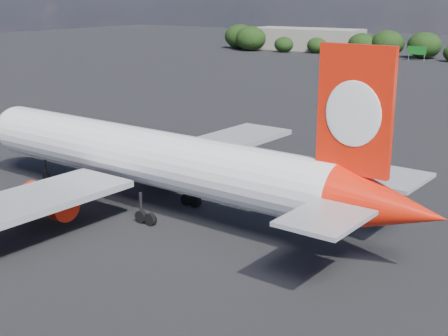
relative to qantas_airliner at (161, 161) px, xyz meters
The scene contains 4 objects.
ground 41.65m from the qantas_airliner, 95.87° to the left, with size 500.00×500.00×0.00m, color black.
qantas_airliner is the anchor object (origin of this frame).
terminal_building 186.44m from the qantas_airliner, 111.80° to the left, with size 42.00×16.00×8.00m.
highway_sign 158.68m from the qantas_airliner, 98.05° to the left, with size 6.00×0.30×4.50m.
Camera 1 is at (41.02, -26.11, 20.82)m, focal length 50.00 mm.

